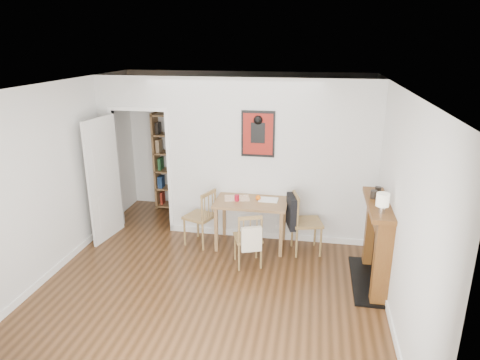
% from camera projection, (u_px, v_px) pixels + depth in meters
% --- Properties ---
extents(ground, '(5.20, 5.20, 0.00)m').
position_uv_depth(ground, '(215.00, 277.00, 5.94)').
color(ground, '#58361C').
rests_on(ground, ground).
extents(room_shell, '(5.20, 5.20, 5.20)m').
position_uv_depth(room_shell, '(239.00, 161.00, 6.77)').
color(room_shell, silver).
rests_on(room_shell, ground).
extents(dining_table, '(1.11, 0.71, 0.76)m').
position_uv_depth(dining_table, '(251.00, 206.00, 6.64)').
color(dining_table, olive).
rests_on(dining_table, ground).
extents(chair_left, '(0.59, 0.59, 0.92)m').
position_uv_depth(chair_left, '(200.00, 217.00, 6.77)').
color(chair_left, '#9B8248').
rests_on(chair_left, ground).
extents(chair_right, '(0.63, 0.58, 0.95)m').
position_uv_depth(chair_right, '(305.00, 222.00, 6.50)').
color(chair_right, '#9B8248').
rests_on(chair_right, ground).
extents(chair_front, '(0.53, 0.56, 0.83)m').
position_uv_depth(chair_front, '(248.00, 238.00, 6.13)').
color(chair_front, '#9B8248').
rests_on(chair_front, ground).
extents(bookshelf, '(0.78, 0.31, 1.85)m').
position_uv_depth(bookshelf, '(175.00, 162.00, 8.12)').
color(bookshelf, olive).
rests_on(bookshelf, ground).
extents(fireplace, '(0.45, 1.25, 1.16)m').
position_uv_depth(fireplace, '(378.00, 241.00, 5.61)').
color(fireplace, brown).
rests_on(fireplace, ground).
extents(red_glass, '(0.08, 0.08, 0.10)m').
position_uv_depth(red_glass, '(237.00, 198.00, 6.59)').
color(red_glass, maroon).
rests_on(red_glass, dining_table).
extents(orange_fruit, '(0.08, 0.08, 0.08)m').
position_uv_depth(orange_fruit, '(258.00, 198.00, 6.63)').
color(orange_fruit, orange).
rests_on(orange_fruit, dining_table).
extents(placemat, '(0.44, 0.37, 0.00)m').
position_uv_depth(placemat, '(237.00, 198.00, 6.72)').
color(placemat, beige).
rests_on(placemat, dining_table).
extents(notebook, '(0.30, 0.22, 0.01)m').
position_uv_depth(notebook, '(268.00, 200.00, 6.63)').
color(notebook, white).
rests_on(notebook, dining_table).
extents(mantel_lamp, '(0.16, 0.16, 0.25)m').
position_uv_depth(mantel_lamp, '(383.00, 201.00, 5.07)').
color(mantel_lamp, silver).
rests_on(mantel_lamp, fireplace).
extents(ceramic_jar_a, '(0.09, 0.09, 0.11)m').
position_uv_depth(ceramic_jar_a, '(374.00, 194.00, 5.56)').
color(ceramic_jar_a, black).
rests_on(ceramic_jar_a, fireplace).
extents(ceramic_jar_b, '(0.08, 0.08, 0.11)m').
position_uv_depth(ceramic_jar_b, '(378.00, 191.00, 5.70)').
color(ceramic_jar_b, black).
rests_on(ceramic_jar_b, fireplace).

